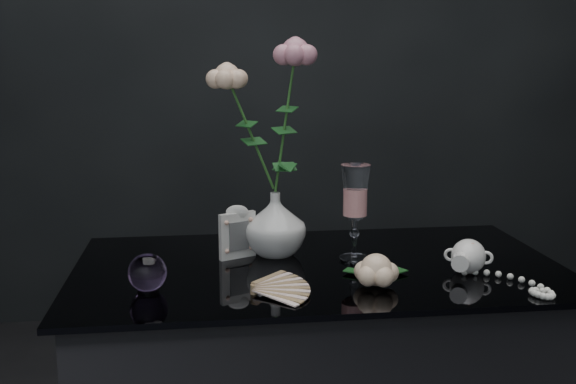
{
  "coord_description": "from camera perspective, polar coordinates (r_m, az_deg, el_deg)",
  "views": [
    {
      "loc": [
        -0.24,
        -1.33,
        1.2
      ],
      "look_at": [
        -0.06,
        0.07,
        0.92
      ],
      "focal_mm": 42.0,
      "sensor_mm": 36.0,
      "label": 1
    }
  ],
  "objects": [
    {
      "name": "loose_rose",
      "position": [
        1.34,
        7.48,
        -6.59
      ],
      "size": [
        0.15,
        0.2,
        0.07
      ],
      "primitive_type": null,
      "rotation": [
        0.0,
        0.0,
        0.01
      ],
      "color": "beige",
      "rests_on": "table"
    },
    {
      "name": "wine_glass",
      "position": [
        1.49,
        5.68,
        -1.76
      ],
      "size": [
        0.07,
        0.07,
        0.21
      ],
      "primitive_type": null,
      "rotation": [
        0.0,
        0.0,
        -0.06
      ],
      "color": "white",
      "rests_on": "table"
    },
    {
      "name": "paper_fan",
      "position": [
        1.3,
        -2.91,
        -8.14
      ],
      "size": [
        0.26,
        0.24,
        0.02
      ],
      "primitive_type": null,
      "rotation": [
        0.0,
        0.0,
        -0.4
      ],
      "color": "#FEEDCB",
      "rests_on": "table"
    },
    {
      "name": "pearl_jar",
      "position": [
        1.47,
        15.03,
        -5.15
      ],
      "size": [
        0.33,
        0.34,
        0.07
      ],
      "primitive_type": null,
      "rotation": [
        0.0,
        0.0,
        -0.43
      ],
      "color": "white",
      "rests_on": "table"
    },
    {
      "name": "picture_frame",
      "position": [
        1.51,
        -4.31,
        -3.37
      ],
      "size": [
        0.11,
        0.1,
        0.12
      ],
      "primitive_type": null,
      "rotation": [
        0.0,
        0.0,
        0.43
      ],
      "color": "silver",
      "rests_on": "table"
    },
    {
      "name": "vase",
      "position": [
        1.53,
        -1.08,
        -2.73
      ],
      "size": [
        0.16,
        0.16,
        0.15
      ],
      "primitive_type": "imported",
      "rotation": [
        0.0,
        0.0,
        -0.16
      ],
      "color": "silver",
      "rests_on": "table"
    },
    {
      "name": "roses",
      "position": [
        1.49,
        -1.73,
        6.81
      ],
      "size": [
        0.23,
        0.11,
        0.39
      ],
      "color": "beige",
      "rests_on": "vase"
    },
    {
      "name": "paperweight",
      "position": [
        1.33,
        -11.81,
        -6.69
      ],
      "size": [
        0.1,
        0.1,
        0.07
      ],
      "primitive_type": null,
      "rotation": [
        0.0,
        0.0,
        0.39
      ],
      "color": "#9A6DB2",
      "rests_on": "table"
    }
  ]
}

